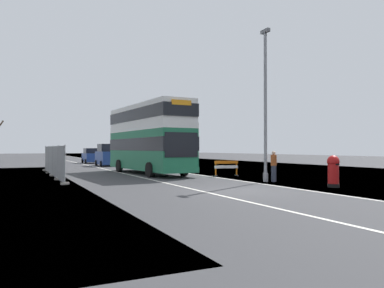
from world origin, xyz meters
TOP-DOWN VIEW (x-y plane):
  - ground at (0.61, 0.10)m, footprint 140.00×280.00m
  - double_decker_bus at (-0.00, 12.66)m, footprint 3.29×11.23m
  - lamppost_foreground at (3.89, 3.23)m, footprint 0.29×0.70m
  - red_pillar_postbox at (5.04, -0.75)m, footprint 0.59×0.59m
  - roadworks_barrier at (4.04, 7.94)m, footprint 1.72×0.68m
  - construction_site_fence at (-6.74, 13.07)m, footprint 0.44×13.80m
  - car_oncoming_near at (-0.01, 26.68)m, footprint 1.98×4.28m
  - car_receding_mid at (-0.08, 35.41)m, footprint 2.05×3.91m
  - pedestrian_at_kerb at (4.32, 3.04)m, footprint 0.34×0.34m

SIDE VIEW (x-z plane):
  - ground at x=0.61m, z-range -0.10..0.00m
  - roadworks_barrier at x=4.04m, z-range 0.13..1.19m
  - red_pillar_postbox at x=5.04m, z-range 0.08..1.64m
  - pedestrian_at_kerb at x=4.32m, z-range 0.01..1.77m
  - car_receding_mid at x=-0.08m, z-range -0.05..1.88m
  - construction_site_fence at x=-6.74m, z-range -0.05..2.06m
  - car_oncoming_near at x=-0.01m, z-range -0.08..2.31m
  - double_decker_bus at x=0.00m, z-range 0.16..5.31m
  - lamppost_foreground at x=3.89m, z-range -0.24..8.52m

